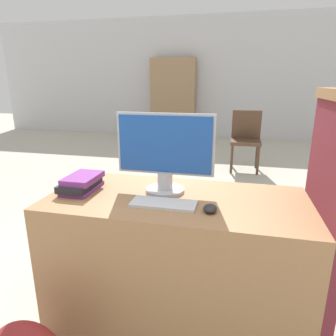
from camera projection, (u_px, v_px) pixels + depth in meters
The scene contains 9 objects.
wall_back at pixel (228, 78), 7.02m from camera, with size 12.00×0.06×2.80m.
desk at pixel (176, 258), 1.69m from camera, with size 1.37×0.64×0.74m.
carrel_divider at pixel (321, 228), 1.43m from camera, with size 0.07×0.59×1.30m.
monitor at pixel (165, 153), 1.60m from camera, with size 0.53×0.21×0.43m.
keyboard at pixel (164, 204), 1.48m from camera, with size 0.32×0.13×0.02m.
mouse at pixel (210, 208), 1.40m from camera, with size 0.07×0.08×0.04m.
book_stack at pixel (81, 183), 1.67m from camera, with size 0.17×0.27×0.09m.
far_chair at pixel (246, 137), 4.59m from camera, with size 0.44×0.44×0.90m.
bookshelf_far at pixel (173, 99), 7.20m from camera, with size 1.06×0.32×1.86m.
Camera 1 is at (0.29, -1.13, 1.33)m, focal length 32.00 mm.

